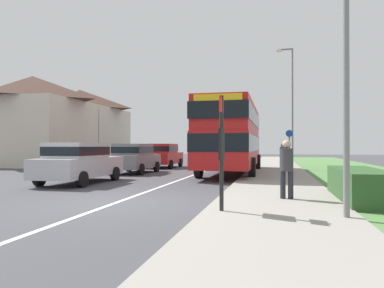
# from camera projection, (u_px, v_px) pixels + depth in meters

# --- Properties ---
(ground_plane) EXTENTS (120.00, 120.00, 0.00)m
(ground_plane) POSITION_uv_depth(u_px,v_px,m) (115.00, 203.00, 9.52)
(ground_plane) COLOR #424247
(lane_marking_centre) EXTENTS (0.14, 60.00, 0.01)m
(lane_marking_centre) POSITION_uv_depth(u_px,v_px,m) (187.00, 177.00, 17.32)
(lane_marking_centre) COLOR silver
(lane_marking_centre) RESTS_ON ground_plane
(pavement_near_side) EXTENTS (3.20, 68.00, 0.12)m
(pavement_near_side) POSITION_uv_depth(u_px,v_px,m) (277.00, 182.00, 14.43)
(pavement_near_side) COLOR gray
(pavement_near_side) RESTS_ON ground_plane
(roadside_hedge) EXTENTS (1.10, 3.67, 0.90)m
(roadside_hedge) POSITION_uv_depth(u_px,v_px,m) (360.00, 186.00, 9.46)
(roadside_hedge) COLOR #2D5128
(roadside_hedge) RESTS_ON ground_plane
(double_decker_bus) EXTENTS (2.80, 10.15, 3.70)m
(double_decker_bus) POSITION_uv_depth(u_px,v_px,m) (232.00, 135.00, 19.47)
(double_decker_bus) COLOR red
(double_decker_bus) RESTS_ON ground_plane
(parked_car_silver) EXTENTS (1.98, 4.47, 1.65)m
(parked_car_silver) POSITION_uv_depth(u_px,v_px,m) (79.00, 161.00, 14.55)
(parked_car_silver) COLOR #B7B7BC
(parked_car_silver) RESTS_ON ground_plane
(parked_car_grey) EXTENTS (1.95, 4.06, 1.64)m
(parked_car_grey) POSITION_uv_depth(u_px,v_px,m) (134.00, 157.00, 20.05)
(parked_car_grey) COLOR slate
(parked_car_grey) RESTS_ON ground_plane
(parked_car_red) EXTENTS (1.99, 4.05, 1.68)m
(parked_car_red) POSITION_uv_depth(u_px,v_px,m) (163.00, 155.00, 25.17)
(parked_car_red) COLOR #B21E1E
(parked_car_red) RESTS_ON ground_plane
(pedestrian_at_stop) EXTENTS (0.34, 0.34, 1.67)m
(pedestrian_at_stop) POSITION_uv_depth(u_px,v_px,m) (287.00, 166.00, 9.50)
(pedestrian_at_stop) COLOR #23232D
(pedestrian_at_stop) RESTS_ON ground_plane
(pedestrian_walking_away) EXTENTS (0.34, 0.34, 1.67)m
(pedestrian_walking_away) POSITION_uv_depth(u_px,v_px,m) (283.00, 155.00, 22.60)
(pedestrian_walking_away) COLOR #23232D
(pedestrian_walking_away) RESTS_ON ground_plane
(bus_stop_sign) EXTENTS (0.09, 0.52, 2.60)m
(bus_stop_sign) POSITION_uv_depth(u_px,v_px,m) (222.00, 145.00, 7.75)
(bus_stop_sign) COLOR black
(bus_stop_sign) RESTS_ON ground_plane
(cycle_route_sign) EXTENTS (0.44, 0.08, 2.52)m
(cycle_route_sign) POSITION_uv_depth(u_px,v_px,m) (289.00, 147.00, 22.32)
(cycle_route_sign) COLOR slate
(cycle_route_sign) RESTS_ON ground_plane
(street_lamp_near) EXTENTS (1.14, 0.20, 7.08)m
(street_lamp_near) POSITION_uv_depth(u_px,v_px,m) (340.00, 15.00, 7.06)
(street_lamp_near) COLOR slate
(street_lamp_near) RESTS_ON ground_plane
(street_lamp_mid) EXTENTS (1.14, 0.20, 8.38)m
(street_lamp_mid) POSITION_uv_depth(u_px,v_px,m) (291.00, 100.00, 25.20)
(street_lamp_mid) COLOR slate
(street_lamp_mid) RESTS_ON ground_plane
(house_terrace_far_side) EXTENTS (7.59, 13.77, 6.94)m
(house_terrace_far_side) POSITION_uv_depth(u_px,v_px,m) (59.00, 124.00, 31.19)
(house_terrace_far_side) COLOR beige
(house_terrace_far_side) RESTS_ON ground_plane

